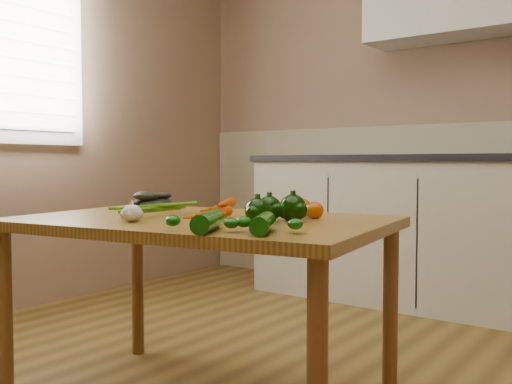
{
  "coord_description": "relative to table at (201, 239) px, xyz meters",
  "views": [
    {
      "loc": [
        1.06,
        -1.15,
        0.86
      ],
      "look_at": [
        -0.19,
        0.55,
        0.74
      ],
      "focal_mm": 40.0,
      "sensor_mm": 36.0,
      "label": 1
    }
  ],
  "objects": [
    {
      "name": "room",
      "position": [
        0.24,
        -0.13,
        0.66
      ],
      "size": [
        4.04,
        5.04,
        2.64
      ],
      "color": "brown",
      "rests_on": "ground"
    },
    {
      "name": "counter_run",
      "position": [
        0.45,
        1.89,
        -0.13
      ],
      "size": [
        2.84,
        0.64,
        1.14
      ],
      "color": "#BFB69F",
      "rests_on": "ground"
    },
    {
      "name": "window_blinds",
      "position": [
        -1.72,
        0.3,
        0.96
      ],
      "size": [
        0.08,
        0.98,
        1.18
      ],
      "primitive_type": null,
      "color": "silver",
      "rests_on": "room"
    },
    {
      "name": "table",
      "position": [
        0.0,
        0.0,
        0.0
      ],
      "size": [
        1.35,
        0.97,
        0.66
      ],
      "rotation": [
        0.0,
        0.0,
        0.15
      ],
      "color": "olive",
      "rests_on": "ground"
    },
    {
      "name": "carrot_bunch",
      "position": [
        -0.01,
        -0.01,
        0.1
      ],
      "size": [
        0.25,
        0.21,
        0.06
      ],
      "primitive_type": null,
      "rotation": [
        0.0,
        0.0,
        0.15
      ],
      "color": "#DA4F05",
      "rests_on": "table"
    },
    {
      "name": "leafy_greens",
      "position": [
        -0.41,
        0.16,
        0.12
      ],
      "size": [
        0.18,
        0.16,
        0.09
      ],
      "primitive_type": null,
      "color": "black",
      "rests_on": "table"
    },
    {
      "name": "garlic_bulb",
      "position": [
        -0.09,
        -0.23,
        0.1
      ],
      "size": [
        0.07,
        0.07,
        0.06
      ],
      "primitive_type": "ellipsoid",
      "color": "silver",
      "rests_on": "table"
    },
    {
      "name": "pepper_a",
      "position": [
        0.25,
        0.06,
        0.11
      ],
      "size": [
        0.08,
        0.08,
        0.08
      ],
      "primitive_type": "sphere",
      "color": "black",
      "rests_on": "table"
    },
    {
      "name": "pepper_b",
      "position": [
        0.32,
        0.08,
        0.12
      ],
      "size": [
        0.09,
        0.09,
        0.09
      ],
      "primitive_type": "sphere",
      "color": "black",
      "rests_on": "table"
    },
    {
      "name": "pepper_c",
      "position": [
        0.27,
        -0.04,
        0.11
      ],
      "size": [
        0.08,
        0.08,
        0.08
      ],
      "primitive_type": "sphere",
      "color": "black",
      "rests_on": "table"
    },
    {
      "name": "tomato_a",
      "position": [
        0.15,
        0.13,
        0.11
      ],
      "size": [
        0.07,
        0.07,
        0.07
      ],
      "primitive_type": "ellipsoid",
      "color": "#990208",
      "rests_on": "table"
    },
    {
      "name": "tomato_b",
      "position": [
        0.27,
        0.22,
        0.11
      ],
      "size": [
        0.07,
        0.07,
        0.07
      ],
      "primitive_type": "ellipsoid",
      "color": "#BF4804",
      "rests_on": "table"
    },
    {
      "name": "tomato_c",
      "position": [
        0.33,
        0.21,
        0.1
      ],
      "size": [
        0.06,
        0.06,
        0.06
      ],
      "primitive_type": "ellipsoid",
      "color": "#BF4804",
      "rests_on": "table"
    },
    {
      "name": "zucchini_a",
      "position": [
        0.42,
        -0.21,
        0.1
      ],
      "size": [
        0.13,
        0.18,
        0.05
      ],
      "primitive_type": "cylinder",
      "rotation": [
        1.57,
        0.0,
        0.5
      ],
      "color": "#0A4D08",
      "rests_on": "table"
    },
    {
      "name": "zucchini_b",
      "position": [
        0.27,
        -0.27,
        0.1
      ],
      "size": [
        0.14,
        0.2,
        0.05
      ],
      "primitive_type": "cylinder",
      "rotation": [
        1.57,
        0.0,
        0.5
      ],
      "color": "#0A4D08",
      "rests_on": "table"
    }
  ]
}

